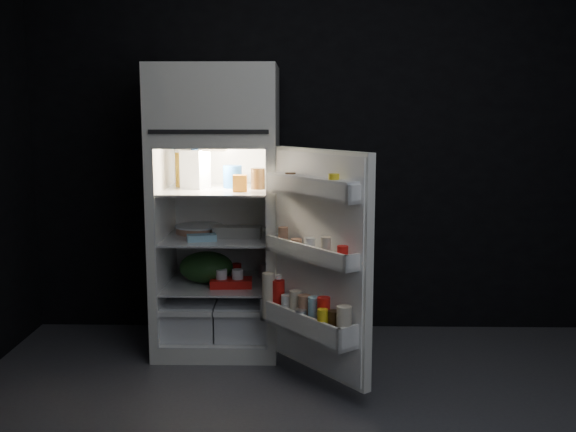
{
  "coord_description": "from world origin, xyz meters",
  "views": [
    {
      "loc": [
        -0.16,
        -2.88,
        1.52
      ],
      "look_at": [
        -0.24,
        1.0,
        0.9
      ],
      "focal_mm": 42.0,
      "sensor_mm": 36.0,
      "label": 1
    }
  ],
  "objects_px": {
    "refrigerator": "(218,199)",
    "fridge_door": "(316,268)",
    "milk_jug": "(195,169)",
    "egg_carton": "(237,232)",
    "yogurt_tray": "(231,283)"
  },
  "relations": [
    {
      "from": "yogurt_tray",
      "to": "milk_jug",
      "type": "bearing_deg",
      "value": 147.22
    },
    {
      "from": "egg_carton",
      "to": "yogurt_tray",
      "type": "xyz_separation_m",
      "value": [
        -0.04,
        -0.06,
        -0.31
      ]
    },
    {
      "from": "fridge_door",
      "to": "egg_carton",
      "type": "distance_m",
      "value": 0.76
    },
    {
      "from": "egg_carton",
      "to": "fridge_door",
      "type": "bearing_deg",
      "value": -49.21
    },
    {
      "from": "refrigerator",
      "to": "yogurt_tray",
      "type": "xyz_separation_m",
      "value": [
        0.09,
        -0.15,
        -0.5
      ]
    },
    {
      "from": "milk_jug",
      "to": "egg_carton",
      "type": "height_order",
      "value": "milk_jug"
    },
    {
      "from": "milk_jug",
      "to": "yogurt_tray",
      "type": "height_order",
      "value": "milk_jug"
    },
    {
      "from": "egg_carton",
      "to": "refrigerator",
      "type": "bearing_deg",
      "value": 148.5
    },
    {
      "from": "milk_jug",
      "to": "yogurt_tray",
      "type": "bearing_deg",
      "value": -7.48
    },
    {
      "from": "fridge_door",
      "to": "refrigerator",
      "type": "bearing_deg",
      "value": 131.99
    },
    {
      "from": "milk_jug",
      "to": "egg_carton",
      "type": "distance_m",
      "value": 0.47
    },
    {
      "from": "refrigerator",
      "to": "fridge_door",
      "type": "distance_m",
      "value": 0.95
    },
    {
      "from": "egg_carton",
      "to": "milk_jug",
      "type": "bearing_deg",
      "value": 167.64
    },
    {
      "from": "fridge_door",
      "to": "egg_carton",
      "type": "height_order",
      "value": "fridge_door"
    },
    {
      "from": "milk_jug",
      "to": "egg_carton",
      "type": "bearing_deg",
      "value": 7.93
    }
  ]
}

